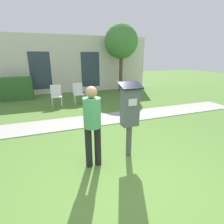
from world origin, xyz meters
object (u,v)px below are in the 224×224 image
at_px(outdoor_chair_left, 56,94).
at_px(outdoor_chair_middle, 78,92).
at_px(person_standing, 92,121).
at_px(parking_meter, 130,111).

xyz_separation_m(outdoor_chair_left, outdoor_chair_middle, (0.97, 0.14, 0.00)).
height_order(person_standing, outdoor_chair_middle, person_standing).
bearing_deg(outdoor_chair_middle, parking_meter, -90.27).
bearing_deg(person_standing, outdoor_chair_middle, 72.36).
distance_m(parking_meter, outdoor_chair_left, 4.84).
distance_m(outdoor_chair_left, outdoor_chair_middle, 0.98).
relative_size(person_standing, outdoor_chair_middle, 1.76).
relative_size(outdoor_chair_left, outdoor_chair_middle, 1.00).
bearing_deg(outdoor_chair_left, parking_meter, -75.51).
height_order(person_standing, outdoor_chair_left, person_standing).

